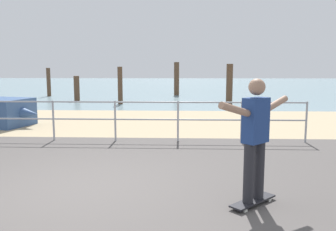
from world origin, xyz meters
The scene contains 11 objects.
ground_plane centered at (0.00, -1.00, 0.00)m, with size 24.00×10.00×0.04m, color #514C49.
beach_strip centered at (0.00, 7.00, 0.00)m, with size 24.00×6.00×0.04m, color tan.
sea_surface centered at (0.00, 35.00, 0.00)m, with size 72.00×50.00×0.04m, color #75939E.
railing_fence centered at (-1.75, 3.60, 0.70)m, with size 12.85×0.05×1.05m.
skateboard centered at (2.53, -0.50, 0.07)m, with size 0.72×0.70×0.08m.
skateboarder centered at (2.53, -0.50, 1.02)m, with size 1.11×1.06×1.65m.
groyne_post_0 centered at (-7.32, 17.68, 0.95)m, with size 0.26×0.26×1.89m, color #513826.
groyne_post_1 centered at (-4.49, 14.58, 0.72)m, with size 0.32×0.32×1.43m, color #513826.
groyne_post_2 centered at (-1.67, 12.83, 0.97)m, with size 0.25×0.25×1.95m, color #513826.
groyne_post_3 centered at (1.16, 19.00, 1.14)m, with size 0.35×0.35×2.29m, color #513826.
groyne_post_4 centered at (3.98, 12.95, 1.05)m, with size 0.33×0.33×2.09m, color #513826.
Camera 1 is at (1.55, -5.07, 1.87)m, focal length 37.08 mm.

